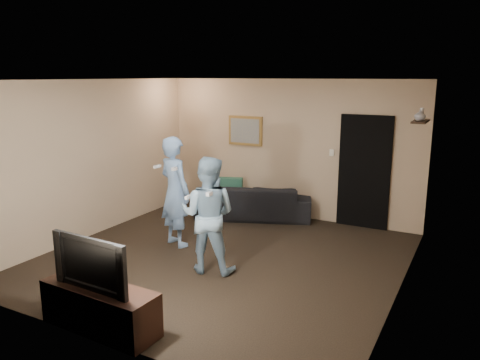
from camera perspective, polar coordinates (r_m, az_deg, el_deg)
The scene contains 19 objects.
ground at distance 7.05m, azimuth -2.10°, elevation -9.52°, with size 5.00×5.00×0.00m, color black.
ceiling at distance 6.53m, azimuth -2.29°, elevation 12.11°, with size 5.00×5.00×0.04m, color silver.
wall_back at distance 8.89m, azimuth 5.91°, elevation 3.78°, with size 5.00×0.04×2.60m, color tan.
wall_front at distance 4.74m, azimuth -17.52°, elevation -4.63°, with size 5.00×0.04×2.60m, color tan.
wall_left at distance 8.19m, azimuth -17.53°, elevation 2.50°, with size 0.04×5.00×2.60m, color tan.
wall_right at distance 5.86m, azimuth 19.48°, elevation -1.51°, with size 0.04×5.00×2.60m, color tan.
sofa at distance 8.93m, azimuth 1.65°, elevation -2.58°, with size 2.16×0.85×0.63m, color black.
throw_pillow at distance 9.11m, azimuth -1.20°, elevation -1.19°, with size 0.48×0.15×0.48m, color #184838.
painting_frame at distance 9.20m, azimuth 0.66°, elevation 6.03°, with size 0.72×0.05×0.57m, color olive.
painting_canvas at distance 9.17m, azimuth 0.59°, elevation 6.01°, with size 0.62×0.01×0.47m, color slate.
doorway at distance 8.49m, azimuth 14.89°, elevation 0.94°, with size 0.90×0.06×2.00m, color black.
light_switch at distance 8.59m, azimuth 11.12°, elevation 3.30°, with size 0.08×0.02×0.12m, color silver.
wall_shelf at distance 7.53m, azimuth 21.15°, elevation 6.70°, with size 0.20×0.60×0.03m, color black.
shelf_vase at distance 7.42m, azimuth 21.11°, elevation 7.40°, with size 0.16×0.16×0.17m, color #A3A2A7.
shelf_figurine at distance 7.59m, azimuth 21.27°, elevation 7.52°, with size 0.06×0.06×0.18m, color white.
tv_console at distance 5.35m, azimuth -16.67°, elevation -14.70°, with size 1.35×0.44×0.48m, color black.
television at distance 5.14m, azimuth -17.05°, elevation -9.42°, with size 1.00×0.13×0.58m, color black.
wii_player_left at distance 7.42m, azimuth -7.92°, elevation -1.41°, with size 0.74×0.61×1.75m.
wii_player_right at distance 6.40m, azimuth -3.92°, elevation -4.25°, with size 0.90×0.77×1.61m.
Camera 1 is at (3.28, -5.65, 2.66)m, focal length 35.00 mm.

